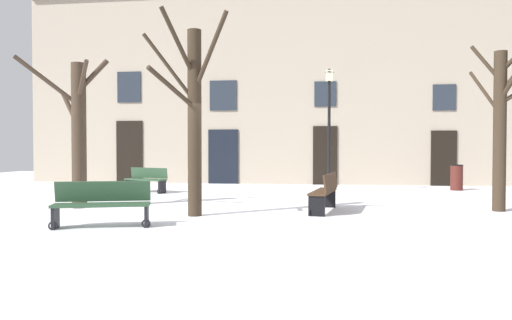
{
  "coord_description": "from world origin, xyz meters",
  "views": [
    {
      "loc": [
        1.78,
        -11.34,
        1.53
      ],
      "look_at": [
        0.0,
        1.76,
        1.19
      ],
      "focal_mm": 34.03,
      "sensor_mm": 36.0,
      "label": 1
    }
  ],
  "objects": [
    {
      "name": "tree_right_of_center",
      "position": [
        -4.32,
        0.19,
        1.98
      ],
      "size": [
        2.14,
        1.51,
        3.81
      ],
      "color": "#423326",
      "rests_on": "ground"
    },
    {
      "name": "ground_plane",
      "position": [
        0.0,
        0.0,
        0.0
      ],
      "size": [
        35.27,
        35.27,
        0.0
      ],
      "primitive_type": "plane",
      "color": "white"
    },
    {
      "name": "bench_near_lamp",
      "position": [
        1.86,
        0.28,
        0.49
      ],
      "size": [
        0.72,
        1.87,
        0.92
      ],
      "rotation": [
        0.0,
        0.0,
        4.55
      ],
      "color": "#3D2819",
      "rests_on": "ground"
    },
    {
      "name": "tree_left_of_center",
      "position": [
        6.07,
        0.91,
        2.25
      ],
      "size": [
        1.86,
        2.36,
        4.67
      ],
      "color": "#382B1E",
      "rests_on": "ground"
    },
    {
      "name": "bench_by_litter_bin",
      "position": [
        -2.41,
        -2.53,
        0.45
      ],
      "size": [
        1.89,
        1.01,
        0.88
      ],
      "rotation": [
        0.0,
        0.0,
        0.29
      ],
      "color": "#2D4C33",
      "rests_on": "ground"
    },
    {
      "name": "building_facade",
      "position": [
        -0.01,
        8.99,
        4.29
      ],
      "size": [
        22.04,
        0.6,
        8.48
      ],
      "color": "tan",
      "rests_on": "ground"
    },
    {
      "name": "litter_bin",
      "position": [
        6.56,
        6.75,
        0.46
      ],
      "size": [
        0.45,
        0.45,
        0.92
      ],
      "color": "#4C1E19",
      "rests_on": "ground"
    },
    {
      "name": "tree_near_facade",
      "position": [
        -1.04,
        -0.87,
        2.24
      ],
      "size": [
        1.96,
        1.44,
        4.45
      ],
      "color": "#382B1E",
      "rests_on": "ground"
    },
    {
      "name": "bench_far_corner",
      "position": [
        -4.13,
        4.45,
        0.44
      ],
      "size": [
        1.61,
        0.93,
        0.84
      ],
      "rotation": [
        0.0,
        0.0,
        5.93
      ],
      "color": "#2D4C33",
      "rests_on": "ground"
    },
    {
      "name": "streetlamp",
      "position": [
        2.02,
        5.08,
        2.54
      ],
      "size": [
        0.3,
        0.3,
        4.17
      ],
      "color": "black",
      "rests_on": "ground"
    }
  ]
}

